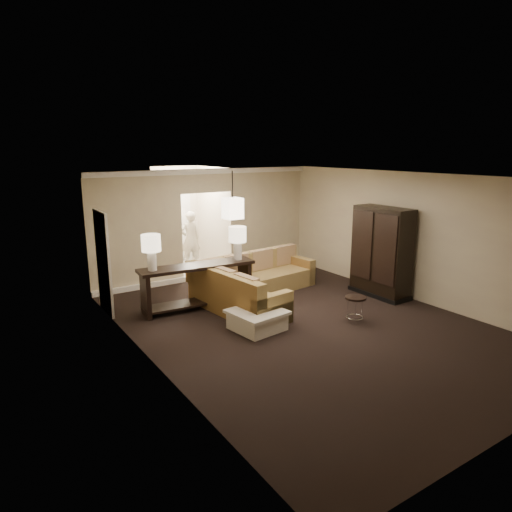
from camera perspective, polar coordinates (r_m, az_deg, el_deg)
ground at (r=8.87m, az=6.17°, el=-8.58°), size 8.00×8.00×0.00m
wall_back at (r=11.75m, az=-6.11°, el=3.97°), size 6.00×0.04×2.80m
wall_left at (r=6.98m, az=-12.99°, el=-2.80°), size 0.04×8.00×2.80m
wall_right at (r=10.58m, az=19.06°, el=2.27°), size 0.04×8.00×2.80m
ceiling at (r=8.25m, az=6.66°, el=9.78°), size 6.00×8.00×0.02m
crown_molding at (r=11.56m, az=-6.16°, el=10.46°), size 6.00×0.10×0.12m
baseboard at (r=11.99m, az=-5.85°, el=-2.39°), size 6.00×0.10×0.12m
side_door at (r=9.68m, az=-18.54°, el=-0.80°), size 0.05×0.90×2.10m
foyer at (r=12.96m, az=-8.83°, el=4.32°), size 1.44×2.02×2.80m
sectional_sofa at (r=10.13m, az=-0.46°, el=-3.48°), size 3.17×2.69×0.92m
coffee_table at (r=8.57m, az=0.14°, el=-7.95°), size 1.03×1.03×0.38m
console_table at (r=9.63m, az=-7.30°, el=-3.28°), size 2.48×0.74×0.94m
armoire at (r=10.67m, az=15.39°, el=0.26°), size 0.60×1.41×2.03m
drink_table at (r=9.07m, az=12.30°, el=-5.87°), size 0.41×0.41×0.51m
table_lamp_left at (r=9.13m, az=-12.97°, el=1.15°), size 0.38×0.38×0.72m
table_lamp_right at (r=9.80m, az=-2.32°, el=2.30°), size 0.38×0.38×0.72m
pendant_light at (r=10.54m, az=-2.93°, el=5.99°), size 0.38×0.38×1.09m
person at (r=12.93m, az=-8.23°, el=2.45°), size 0.68×0.48×1.77m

